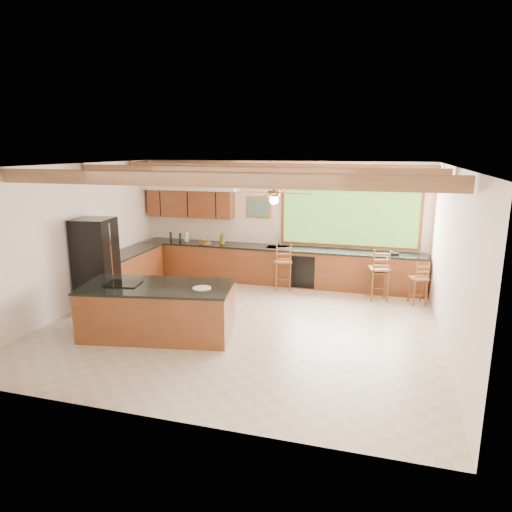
# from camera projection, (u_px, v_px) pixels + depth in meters

# --- Properties ---
(ground) EXTENTS (7.20, 7.20, 0.00)m
(ground) POSITION_uv_depth(u_px,v_px,m) (241.00, 325.00, 8.74)
(ground) COLOR beige
(ground) RESTS_ON ground
(room_shell) EXTENTS (7.27, 6.54, 3.02)m
(room_shell) POSITION_uv_depth(u_px,v_px,m) (242.00, 205.00, 8.88)
(room_shell) COLOR white
(room_shell) RESTS_ON ground
(counter_run) EXTENTS (7.12, 3.10, 1.23)m
(counter_run) POSITION_uv_depth(u_px,v_px,m) (241.00, 267.00, 11.21)
(counter_run) COLOR brown
(counter_run) RESTS_ON ground
(island) EXTENTS (2.84, 1.69, 0.95)m
(island) POSITION_uv_depth(u_px,v_px,m) (158.00, 310.00, 8.20)
(island) COLOR brown
(island) RESTS_ON ground
(refrigerator) EXTENTS (0.81, 0.79, 1.90)m
(refrigerator) POSITION_uv_depth(u_px,v_px,m) (96.00, 264.00, 9.51)
(refrigerator) COLOR black
(refrigerator) RESTS_ON ground
(bar_stool_a) EXTENTS (0.51, 0.51, 1.14)m
(bar_stool_a) POSITION_uv_depth(u_px,v_px,m) (282.00, 262.00, 10.75)
(bar_stool_a) COLOR brown
(bar_stool_a) RESTS_ON ground
(bar_stool_b) EXTENTS (0.51, 0.51, 1.19)m
(bar_stool_b) POSITION_uv_depth(u_px,v_px,m) (379.00, 270.00, 10.00)
(bar_stool_b) COLOR brown
(bar_stool_b) RESTS_ON ground
(bar_stool_c) EXTENTS (0.39, 0.39, 0.98)m
(bar_stool_c) POSITION_uv_depth(u_px,v_px,m) (379.00, 273.00, 10.19)
(bar_stool_c) COLOR brown
(bar_stool_c) RESTS_ON ground
(bar_stool_d) EXTENTS (0.45, 0.45, 0.96)m
(bar_stool_d) POSITION_uv_depth(u_px,v_px,m) (419.00, 279.00, 9.74)
(bar_stool_d) COLOR brown
(bar_stool_d) RESTS_ON ground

